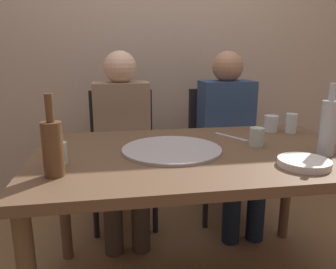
{
  "coord_description": "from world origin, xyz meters",
  "views": [
    {
      "loc": [
        -0.37,
        -1.35,
        1.14
      ],
      "look_at": [
        -0.13,
        0.12,
        0.78
      ],
      "focal_mm": 34.56,
      "sensor_mm": 36.0,
      "label": 1
    }
  ],
  "objects": [
    {
      "name": "back_wall",
      "position": [
        0.0,
        1.31,
        1.3
      ],
      "size": [
        6.0,
        0.1,
        2.6
      ],
      "primitive_type": "cube",
      "color": "#BCA893",
      "rests_on": "ground_plane"
    },
    {
      "name": "dining_table",
      "position": [
        0.0,
        0.0,
        0.65
      ],
      "size": [
        1.46,
        0.88,
        0.73
      ],
      "color": "brown",
      "rests_on": "ground_plane"
    },
    {
      "name": "pizza_tray",
      "position": [
        -0.13,
        0.02,
        0.73
      ],
      "size": [
        0.44,
        0.44,
        0.01
      ],
      "primitive_type": "cylinder",
      "color": "#ADADB2",
      "rests_on": "dining_table"
    },
    {
      "name": "wine_bottle",
      "position": [
        -0.59,
        -0.22,
        0.83
      ],
      "size": [
        0.07,
        0.07,
        0.29
      ],
      "color": "brown",
      "rests_on": "dining_table"
    },
    {
      "name": "beer_bottle",
      "position": [
        0.51,
        -0.15,
        0.85
      ],
      "size": [
        0.07,
        0.07,
        0.31
      ],
      "color": "#B2BCC1",
      "rests_on": "dining_table"
    },
    {
      "name": "tumbler_near",
      "position": [
        0.58,
        0.24,
        0.78
      ],
      "size": [
        0.06,
        0.06,
        0.11
      ],
      "primitive_type": "cylinder",
      "color": "silver",
      "rests_on": "dining_table"
    },
    {
      "name": "tumbler_far",
      "position": [
        0.28,
        0.03,
        0.77
      ],
      "size": [
        0.07,
        0.07,
        0.09
      ],
      "primitive_type": "cylinder",
      "color": "#B7C6BC",
      "rests_on": "dining_table"
    },
    {
      "name": "wine_glass",
      "position": [
        -0.59,
        -0.08,
        0.77
      ],
      "size": [
        0.06,
        0.06,
        0.09
      ],
      "primitive_type": "cylinder",
      "color": "#B7C6BC",
      "rests_on": "dining_table"
    },
    {
      "name": "short_glass",
      "position": [
        0.49,
        0.3,
        0.77
      ],
      "size": [
        0.08,
        0.08,
        0.09
      ],
      "primitive_type": "cylinder",
      "color": "silver",
      "rests_on": "dining_table"
    },
    {
      "name": "plate_stack",
      "position": [
        0.34,
        -0.27,
        0.74
      ],
      "size": [
        0.2,
        0.2,
        0.03
      ],
      "primitive_type": "cylinder",
      "color": "white",
      "rests_on": "dining_table"
    },
    {
      "name": "table_knife",
      "position": [
        0.22,
        0.2,
        0.73
      ],
      "size": [
        0.12,
        0.2,
        0.01
      ],
      "primitive_type": "cube",
      "rotation": [
        0.0,
        0.0,
        2.07
      ],
      "color": "#B7B7BC",
      "rests_on": "dining_table"
    },
    {
      "name": "chair_left",
      "position": [
        -0.32,
        0.84,
        0.51
      ],
      "size": [
        0.44,
        0.44,
        0.9
      ],
      "rotation": [
        0.0,
        0.0,
        3.14
      ],
      "color": "black",
      "rests_on": "ground_plane"
    },
    {
      "name": "chair_right",
      "position": [
        0.4,
        0.84,
        0.51
      ],
      "size": [
        0.44,
        0.44,
        0.9
      ],
      "rotation": [
        0.0,
        0.0,
        3.14
      ],
      "color": "black",
      "rests_on": "ground_plane"
    },
    {
      "name": "guest_in_sweater",
      "position": [
        -0.32,
        0.69,
        0.64
      ],
      "size": [
        0.36,
        0.56,
        1.17
      ],
      "rotation": [
        0.0,
        0.0,
        3.14
      ],
      "color": "#937A60",
      "rests_on": "ground_plane"
    },
    {
      "name": "guest_in_beanie",
      "position": [
        0.4,
        0.69,
        0.64
      ],
      "size": [
        0.36,
        0.56,
        1.17
      ],
      "rotation": [
        0.0,
        0.0,
        3.14
      ],
      "color": "navy",
      "rests_on": "ground_plane"
    }
  ]
}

